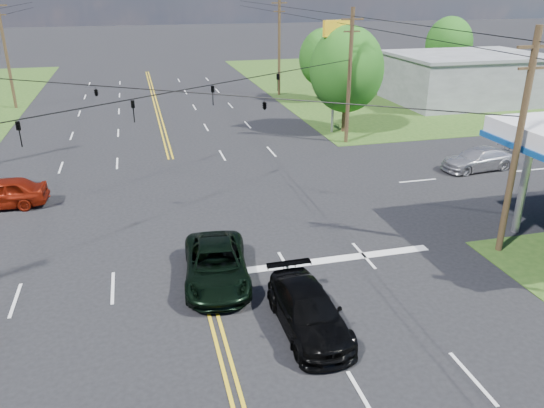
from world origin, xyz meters
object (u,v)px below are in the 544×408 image
object	(u,v)px
pole_left_far	(6,52)
tree_far_r	(449,44)
pole_se	(518,143)
pickup_dkgreen	(216,265)
pole_ne	(349,75)
tree_right_a	(347,69)
retail_ne	(465,79)
suv_black	(308,311)
pole_right_far	(279,45)
tree_right_b	(324,58)

from	to	relation	value
pole_left_far	tree_far_r	world-z (taller)	pole_left_far
pole_se	pickup_dkgreen	xyz separation A→B (m)	(-12.50, 0.50, -4.18)
pole_ne	tree_far_r	distance (m)	29.70
tree_right_a	pickup_dkgreen	bearing A→B (deg)	-123.37
pole_ne	tree_right_a	size ratio (longest dim) A/B	1.16
pole_ne	pole_se	bearing A→B (deg)	-90.00
pole_se	retail_ne	bearing A→B (deg)	59.62
pole_se	tree_right_a	xyz separation A→B (m)	(1.00, 21.00, -0.05)
pole_se	tree_far_r	size ratio (longest dim) A/B	1.25
tree_right_a	retail_ne	bearing A→B (deg)	26.57
pole_ne	tree_far_r	size ratio (longest dim) A/B	1.25
pole_left_far	suv_black	bearing A→B (deg)	-68.37
pole_ne	pole_left_far	xyz separation A→B (m)	(-26.00, 19.00, 0.25)
retail_ne	pole_right_far	size ratio (longest dim) A/B	1.40
retail_ne	pickup_dkgreen	world-z (taller)	retail_ne
tree_right_b	pickup_dkgreen	xyz separation A→B (m)	(-16.00, -32.50, -3.48)
pickup_dkgreen	suv_black	world-z (taller)	pickup_dkgreen
pole_ne	tree_far_r	world-z (taller)	pole_ne
retail_ne	pole_ne	bearing A→B (deg)	-147.09
pole_left_far	pole_ne	bearing A→B (deg)	-36.16
pole_right_far	tree_far_r	world-z (taller)	pole_right_far
pole_se	pole_ne	size ratio (longest dim) A/B	1.00
tree_far_r	pickup_dkgreen	distance (m)	51.18
pole_se	pole_right_far	xyz separation A→B (m)	(0.00, 37.00, 0.25)
pole_left_far	suv_black	size ratio (longest dim) A/B	2.05
pole_ne	pickup_dkgreen	bearing A→B (deg)	-125.54
pole_right_far	tree_right_a	world-z (taller)	pole_right_far
pole_se	pole_left_far	bearing A→B (deg)	125.10
retail_ne	tree_right_b	xyz separation A→B (m)	(-13.50, 4.00, 2.02)
pole_left_far	tree_far_r	bearing A→B (deg)	2.44
tree_right_b	tree_far_r	xyz separation A→B (m)	(17.50, 6.00, 0.33)
pole_left_far	tree_far_r	size ratio (longest dim) A/B	1.31
retail_ne	pole_right_far	xyz separation A→B (m)	(-17.00, 8.00, 2.97)
pole_left_far	tree_far_r	distance (m)	47.05
suv_black	pole_right_far	bearing A→B (deg)	75.35
pole_se	tree_far_r	distance (m)	44.30
pole_ne	pickup_dkgreen	xyz separation A→B (m)	(-12.50, -17.50, -4.18)
tree_right_a	suv_black	distance (m)	27.07
pole_ne	pole_left_far	size ratio (longest dim) A/B	0.95
pole_se	pole_right_far	world-z (taller)	pole_right_far
tree_right_a	tree_far_r	distance (m)	26.91
tree_far_r	pickup_dkgreen	bearing A→B (deg)	-131.03
pole_left_far	suv_black	xyz separation A→B (m)	(16.02, -40.39, -4.46)
pole_ne	pole_right_far	size ratio (longest dim) A/B	0.95
retail_ne	suv_black	size ratio (longest dim) A/B	2.86
pole_right_far	tree_far_r	bearing A→B (deg)	5.44
pole_right_far	tree_right_a	distance (m)	16.03
pole_ne	tree_right_a	bearing A→B (deg)	71.57
retail_ne	suv_black	distance (m)	42.18
tree_right_a	tree_far_r	world-z (taller)	tree_right_a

